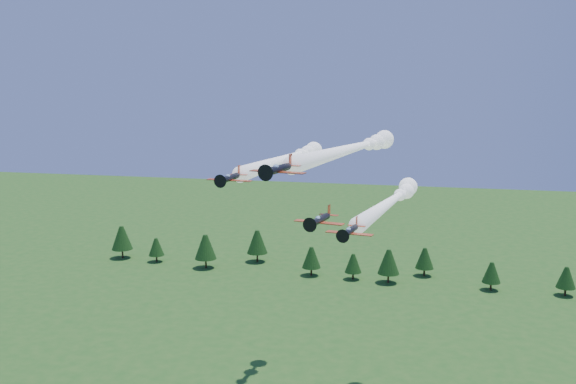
% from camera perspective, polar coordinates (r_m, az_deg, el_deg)
% --- Properties ---
extents(plane_lead, '(15.25, 54.49, 3.70)m').
position_cam_1_polar(plane_lead, '(111.41, 5.80, 3.90)').
color(plane_lead, black).
rests_on(plane_lead, ground).
extents(plane_left, '(9.69, 50.76, 3.70)m').
position_cam_1_polar(plane_left, '(123.39, 0.10, 3.06)').
color(plane_left, black).
rests_on(plane_left, ground).
extents(plane_right, '(11.85, 46.22, 3.70)m').
position_cam_1_polar(plane_right, '(116.47, 9.22, -0.75)').
color(plane_right, black).
rests_on(plane_right, ground).
extents(plane_slot, '(8.11, 8.90, 2.83)m').
position_cam_1_polar(plane_slot, '(100.22, 2.85, -2.48)').
color(plane_slot, black).
rests_on(plane_slot, ground).
extents(treeline, '(181.94, 21.04, 11.42)m').
position_cam_1_polar(treeline, '(207.09, 4.50, -5.61)').
color(treeline, '#382314').
rests_on(treeline, ground).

